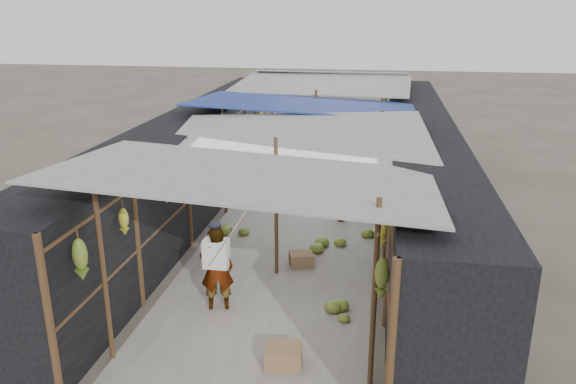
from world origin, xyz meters
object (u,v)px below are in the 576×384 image
Objects in this scene: black_basin at (345,167)px; vendor_elderly at (217,268)px; vendor_seated at (340,200)px; crate_near at (283,356)px; shopper_blue at (302,158)px.

black_basin is 8.86m from vendor_elderly.
vendor_seated reaches higher than black_basin.
shopper_blue is (-0.97, 8.61, 0.56)m from crate_near.
crate_near is 5.69m from vendor_seated.
crate_near is 0.34× the size of vendor_elderly.
vendor_elderly is 4.63m from vendor_seated.
black_basin is 0.40× the size of vendor_elderly.
vendor_elderly is (-1.32, 1.35, 0.58)m from crate_near.
shopper_blue is 3.23m from vendor_seated.
vendor_elderly is (-1.50, -8.71, 0.64)m from black_basin.
vendor_elderly is at bearing -45.71° from vendor_seated.
vendor_elderly reaches higher than shopper_blue.
vendor_elderly reaches higher than crate_near.
shopper_blue reaches higher than black_basin.
vendor_elderly is 1.03× the size of shopper_blue.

